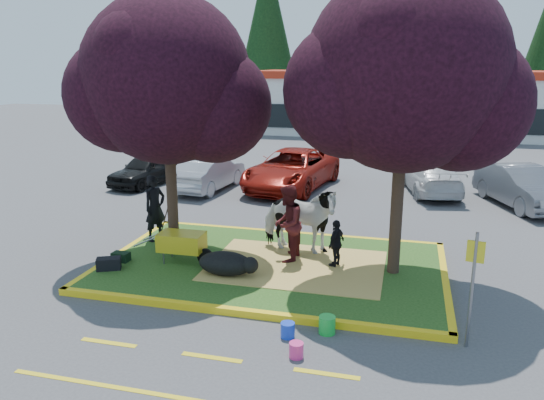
% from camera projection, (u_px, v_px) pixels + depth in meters
% --- Properties ---
extents(ground, '(90.00, 90.00, 0.00)m').
position_uv_depth(ground, '(272.00, 269.00, 13.11)').
color(ground, '#424244').
rests_on(ground, ground).
extents(median_island, '(8.00, 5.00, 0.15)m').
position_uv_depth(median_island, '(272.00, 266.00, 13.09)').
color(median_island, '#204917').
rests_on(median_island, ground).
extents(curb_near, '(8.30, 0.16, 0.15)m').
position_uv_depth(curb_near, '(240.00, 312.00, 10.67)').
color(curb_near, yellow).
rests_on(curb_near, ground).
extents(curb_far, '(8.30, 0.16, 0.15)m').
position_uv_depth(curb_far, '(294.00, 234.00, 15.51)').
color(curb_far, yellow).
rests_on(curb_far, ground).
extents(curb_left, '(0.16, 5.30, 0.15)m').
position_uv_depth(curb_left, '(124.00, 252.00, 14.08)').
color(curb_left, yellow).
rests_on(curb_left, ground).
extents(curb_right, '(0.16, 5.30, 0.15)m').
position_uv_depth(curb_right, '(445.00, 283.00, 12.10)').
color(curb_right, yellow).
rests_on(curb_right, ground).
extents(straw_bedding, '(4.20, 3.00, 0.01)m').
position_uv_depth(straw_bedding, '(296.00, 265.00, 12.92)').
color(straw_bedding, '#E4C25D').
rests_on(straw_bedding, median_island).
extents(tree_purple_left, '(5.06, 4.20, 6.51)m').
position_uv_depth(tree_purple_left, '(167.00, 87.00, 13.04)').
color(tree_purple_left, black).
rests_on(tree_purple_left, median_island).
extents(tree_purple_right, '(5.30, 4.40, 6.82)m').
position_uv_depth(tree_purple_right, '(406.00, 81.00, 11.42)').
color(tree_purple_right, black).
rests_on(tree_purple_right, median_island).
extents(fire_lane_stripe_a, '(1.10, 0.12, 0.01)m').
position_uv_depth(fire_lane_stripe_a, '(109.00, 343.00, 9.65)').
color(fire_lane_stripe_a, yellow).
rests_on(fire_lane_stripe_a, ground).
extents(fire_lane_stripe_b, '(1.10, 0.12, 0.01)m').
position_uv_depth(fire_lane_stripe_b, '(212.00, 357.00, 9.17)').
color(fire_lane_stripe_b, yellow).
rests_on(fire_lane_stripe_b, ground).
extents(fire_lane_stripe_c, '(1.10, 0.12, 0.01)m').
position_uv_depth(fire_lane_stripe_c, '(327.00, 374.00, 8.68)').
color(fire_lane_stripe_c, yellow).
rests_on(fire_lane_stripe_c, ground).
extents(fire_lane_long, '(6.00, 0.10, 0.01)m').
position_uv_depth(fire_lane_long, '(184.00, 399.00, 8.04)').
color(fire_lane_long, yellow).
rests_on(fire_lane_long, ground).
extents(retail_building, '(20.40, 8.40, 4.40)m').
position_uv_depth(retail_building, '(396.00, 101.00, 38.28)').
color(retail_building, silver).
rests_on(retail_building, ground).
extents(treeline, '(46.58, 7.80, 14.63)m').
position_uv_depth(treeline, '(394.00, 30.00, 46.11)').
color(treeline, black).
rests_on(treeline, ground).
extents(cow, '(2.24, 1.27, 1.79)m').
position_uv_depth(cow, '(299.00, 219.00, 13.63)').
color(cow, silver).
rests_on(cow, median_island).
extents(calf, '(1.31, 0.78, 0.55)m').
position_uv_depth(calf, '(225.00, 263.00, 12.31)').
color(calf, black).
rests_on(calf, median_island).
extents(handler, '(0.69, 0.80, 1.84)m').
position_uv_depth(handler, '(155.00, 208.00, 14.59)').
color(handler, black).
rests_on(handler, median_island).
extents(visitor_a, '(0.76, 0.96, 1.93)m').
position_uv_depth(visitor_a, '(288.00, 223.00, 13.05)').
color(visitor_a, '#491517').
rests_on(visitor_a, median_island).
extents(visitor_b, '(0.50, 0.74, 1.17)m').
position_uv_depth(visitor_b, '(336.00, 243.00, 12.75)').
color(visitor_b, black).
rests_on(visitor_b, median_island).
extents(wheelbarrow, '(1.99, 0.69, 0.75)m').
position_uv_depth(wheelbarrow, '(182.00, 242.00, 13.04)').
color(wheelbarrow, black).
rests_on(wheelbarrow, median_island).
extents(gear_bag_dark, '(0.63, 0.51, 0.28)m').
position_uv_depth(gear_bag_dark, '(109.00, 264.00, 12.67)').
color(gear_bag_dark, black).
rests_on(gear_bag_dark, median_island).
extents(gear_bag_green, '(0.43, 0.28, 0.22)m').
position_uv_depth(gear_bag_green, '(121.00, 257.00, 13.20)').
color(gear_bag_green, black).
rests_on(gear_bag_green, median_island).
extents(sign_post, '(0.30, 0.09, 2.15)m').
position_uv_depth(sign_post, '(473.00, 279.00, 9.21)').
color(sign_post, slate).
rests_on(sign_post, ground).
extents(bucket_green, '(0.36, 0.36, 0.34)m').
position_uv_depth(bucket_green, '(327.00, 325.00, 9.96)').
color(bucket_green, green).
rests_on(bucket_green, ground).
extents(bucket_pink, '(0.33, 0.33, 0.27)m').
position_uv_depth(bucket_pink, '(296.00, 350.00, 9.15)').
color(bucket_pink, '#E73383').
rests_on(bucket_pink, ground).
extents(bucket_blue, '(0.30, 0.30, 0.28)m').
position_uv_depth(bucket_blue, '(288.00, 330.00, 9.83)').
color(bucket_blue, blue).
rests_on(bucket_blue, ground).
extents(car_black, '(2.25, 3.98, 1.28)m').
position_uv_depth(car_black, '(147.00, 169.00, 22.06)').
color(car_black, black).
rests_on(car_black, ground).
extents(car_silver, '(1.84, 4.21, 1.34)m').
position_uv_depth(car_silver, '(209.00, 173.00, 21.18)').
color(car_silver, '#A5A7AD').
rests_on(car_silver, ground).
extents(car_red, '(3.45, 5.98, 1.57)m').
position_uv_depth(car_red, '(292.00, 169.00, 21.35)').
color(car_red, maroon).
rests_on(car_red, ground).
extents(car_white, '(2.57, 4.59, 1.26)m').
position_uv_depth(car_white, '(431.00, 177.00, 20.63)').
color(car_white, silver).
rests_on(car_white, ground).
extents(car_grey, '(2.94, 4.65, 1.45)m').
position_uv_depth(car_grey, '(522.00, 187.00, 18.64)').
color(car_grey, slate).
rests_on(car_grey, ground).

